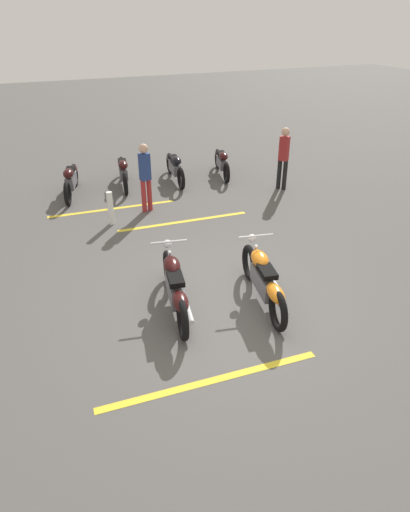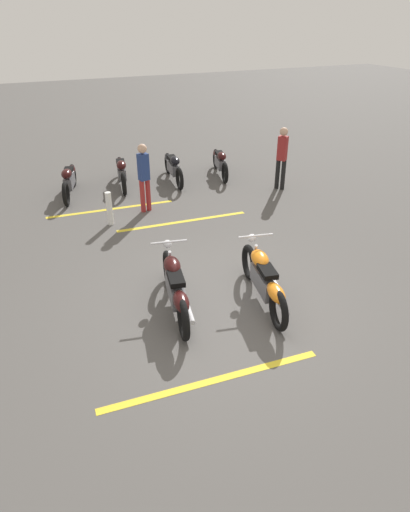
{
  "view_description": "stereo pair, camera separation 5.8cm",
  "coord_description": "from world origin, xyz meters",
  "px_view_note": "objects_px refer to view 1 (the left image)",
  "views": [
    {
      "loc": [
        -5.65,
        2.73,
        4.46
      ],
      "look_at": [
        0.66,
        0.0,
        0.65
      ],
      "focal_mm": 31.23,
      "sensor_mm": 36.0,
      "label": 1
    },
    {
      "loc": [
        -5.62,
        2.79,
        4.46
      ],
      "look_at": [
        0.66,
        0.0,
        0.65
      ],
      "focal_mm": 31.23,
      "sensor_mm": 36.0,
      "label": 2
    }
  ],
  "objects_px": {
    "motorcycle_row_left": "(175,166)",
    "bollard_post": "(111,208)",
    "motorcycle_row_center": "(123,170)",
    "bystander_near_row": "(145,175)",
    "bystander_secondary": "(284,156)",
    "motorcycle_row_far_left": "(222,161)",
    "motorcycle_dark_foreground": "(175,287)",
    "motorcycle_bright_foreground": "(264,280)",
    "motorcycle_row_right": "(71,179)"
  },
  "relations": [
    {
      "from": "motorcycle_dark_foreground",
      "to": "motorcycle_row_right",
      "type": "xyz_separation_m",
      "value": [
        6.23,
        0.74,
        -0.02
      ]
    },
    {
      "from": "motorcycle_row_left",
      "to": "bystander_secondary",
      "type": "relative_size",
      "value": 1.23
    },
    {
      "from": "motorcycle_row_right",
      "to": "bollard_post",
      "type": "distance_m",
      "value": 2.41
    },
    {
      "from": "bystander_secondary",
      "to": "bollard_post",
      "type": "bearing_deg",
      "value": 148.87
    },
    {
      "from": "motorcycle_bright_foreground",
      "to": "bystander_near_row",
      "type": "bearing_deg",
      "value": 19.41
    },
    {
      "from": "bollard_post",
      "to": "bystander_secondary",
      "type": "bearing_deg",
      "value": -84.91
    },
    {
      "from": "bystander_secondary",
      "to": "bollard_post",
      "type": "xyz_separation_m",
      "value": [
        -0.44,
        4.95,
        -0.56
      ]
    },
    {
      "from": "motorcycle_row_right",
      "to": "motorcycle_bright_foreground",
      "type": "bearing_deg",
      "value": 34.25
    },
    {
      "from": "motorcycle_dark_foreground",
      "to": "bystander_secondary",
      "type": "relative_size",
      "value": 1.28
    },
    {
      "from": "motorcycle_row_far_left",
      "to": "motorcycle_row_left",
      "type": "height_order",
      "value": "motorcycle_row_left"
    },
    {
      "from": "motorcycle_bright_foreground",
      "to": "motorcycle_dark_foreground",
      "type": "height_order",
      "value": "same"
    },
    {
      "from": "motorcycle_bright_foreground",
      "to": "motorcycle_row_far_left",
      "type": "relative_size",
      "value": 1.1
    },
    {
      "from": "motorcycle_bright_foreground",
      "to": "bystander_secondary",
      "type": "height_order",
      "value": "bystander_secondary"
    },
    {
      "from": "bystander_near_row",
      "to": "bollard_post",
      "type": "distance_m",
      "value": 1.23
    },
    {
      "from": "motorcycle_row_left",
      "to": "bollard_post",
      "type": "height_order",
      "value": "bollard_post"
    },
    {
      "from": "motorcycle_bright_foreground",
      "to": "bystander_near_row",
      "type": "distance_m",
      "value": 4.77
    },
    {
      "from": "motorcycle_row_right",
      "to": "motorcycle_row_center",
      "type": "bearing_deg",
      "value": 112.49
    },
    {
      "from": "motorcycle_dark_foreground",
      "to": "bystander_near_row",
      "type": "bearing_deg",
      "value": 0.45
    },
    {
      "from": "motorcycle_dark_foreground",
      "to": "motorcycle_row_center",
      "type": "bearing_deg",
      "value": 4.46
    },
    {
      "from": "bystander_near_row",
      "to": "bystander_secondary",
      "type": "relative_size",
      "value": 0.99
    },
    {
      "from": "bystander_near_row",
      "to": "bystander_secondary",
      "type": "xyz_separation_m",
      "value": [
        0.01,
        -3.95,
        0.01
      ]
    },
    {
      "from": "motorcycle_row_right",
      "to": "bystander_near_row",
      "type": "bearing_deg",
      "value": 54.87
    },
    {
      "from": "motorcycle_row_far_left",
      "to": "bollard_post",
      "type": "xyz_separation_m",
      "value": [
        -2.24,
        3.93,
        -0.02
      ]
    },
    {
      "from": "bystander_secondary",
      "to": "bollard_post",
      "type": "relative_size",
      "value": 2.15
    },
    {
      "from": "motorcycle_row_right",
      "to": "bollard_post",
      "type": "bearing_deg",
      "value": 28.9
    },
    {
      "from": "motorcycle_row_far_left",
      "to": "motorcycle_row_left",
      "type": "xyz_separation_m",
      "value": [
        0.07,
        1.5,
        0.02
      ]
    },
    {
      "from": "motorcycle_row_far_left",
      "to": "bystander_secondary",
      "type": "relative_size",
      "value": 1.16
    },
    {
      "from": "bystander_near_row",
      "to": "motorcycle_dark_foreground",
      "type": "bearing_deg",
      "value": -24.36
    },
    {
      "from": "bystander_near_row",
      "to": "bollard_post",
      "type": "height_order",
      "value": "bystander_near_row"
    },
    {
      "from": "bystander_near_row",
      "to": "bystander_secondary",
      "type": "height_order",
      "value": "bystander_secondary"
    },
    {
      "from": "motorcycle_bright_foreground",
      "to": "bystander_secondary",
      "type": "xyz_separation_m",
      "value": [
        4.71,
        -3.3,
        0.5
      ]
    },
    {
      "from": "motorcycle_row_center",
      "to": "bollard_post",
      "type": "distance_m",
      "value": 2.7
    },
    {
      "from": "motorcycle_row_center",
      "to": "bystander_near_row",
      "type": "height_order",
      "value": "bystander_near_row"
    },
    {
      "from": "motorcycle_dark_foreground",
      "to": "bystander_near_row",
      "type": "distance_m",
      "value": 4.41
    },
    {
      "from": "motorcycle_bright_foreground",
      "to": "motorcycle_row_far_left",
      "type": "bearing_deg",
      "value": -7.71
    },
    {
      "from": "motorcycle_bright_foreground",
      "to": "bollard_post",
      "type": "relative_size",
      "value": 2.76
    },
    {
      "from": "motorcycle_dark_foreground",
      "to": "bystander_secondary",
      "type": "height_order",
      "value": "bystander_secondary"
    },
    {
      "from": "motorcycle_row_far_left",
      "to": "bystander_near_row",
      "type": "xyz_separation_m",
      "value": [
        -1.8,
        2.93,
        0.53
      ]
    },
    {
      "from": "motorcycle_row_far_left",
      "to": "motorcycle_row_left",
      "type": "distance_m",
      "value": 1.5
    },
    {
      "from": "motorcycle_dark_foreground",
      "to": "bystander_near_row",
      "type": "height_order",
      "value": "bystander_near_row"
    },
    {
      "from": "motorcycle_row_center",
      "to": "bystander_near_row",
      "type": "relative_size",
      "value": 1.23
    },
    {
      "from": "motorcycle_row_left",
      "to": "motorcycle_row_right",
      "type": "height_order",
      "value": "motorcycle_row_right"
    },
    {
      "from": "bollard_post",
      "to": "motorcycle_bright_foreground",
      "type": "bearing_deg",
      "value": -158.85
    },
    {
      "from": "motorcycle_row_left",
      "to": "motorcycle_bright_foreground",
      "type": "bearing_deg",
      "value": 0.42
    },
    {
      "from": "bystander_secondary",
      "to": "motorcycle_row_right",
      "type": "bearing_deg",
      "value": 124.6
    },
    {
      "from": "motorcycle_row_far_left",
      "to": "motorcycle_row_center",
      "type": "relative_size",
      "value": 0.95
    },
    {
      "from": "motorcycle_row_far_left",
      "to": "motorcycle_row_center",
      "type": "xyz_separation_m",
      "value": [
        0.29,
        2.99,
        0.02
      ]
    },
    {
      "from": "motorcycle_row_left",
      "to": "bollard_post",
      "type": "distance_m",
      "value": 3.35
    },
    {
      "from": "motorcycle_dark_foreground",
      "to": "motorcycle_row_far_left",
      "type": "distance_m",
      "value": 7.17
    },
    {
      "from": "motorcycle_row_center",
      "to": "bystander_near_row",
      "type": "xyz_separation_m",
      "value": [
        -2.09,
        -0.06,
        0.52
      ]
    }
  ]
}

